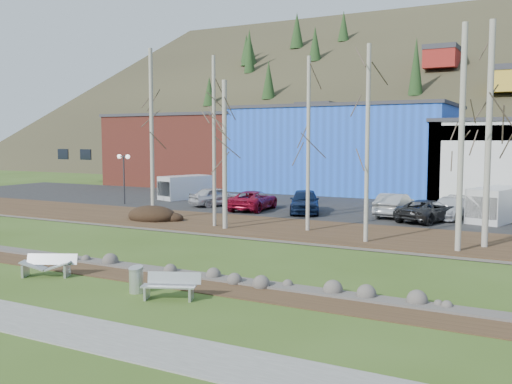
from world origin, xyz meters
The scene contains 32 objects.
ground centered at (0.00, 0.00, 0.00)m, with size 200.00×200.00×0.00m, color #344E16.
footpath centered at (0.00, -3.50, 0.02)m, with size 80.00×2.00×0.04m, color slate.
dirt_strip centered at (0.00, 2.10, 0.01)m, with size 80.00×1.80×0.03m, color #382616.
near_bank_rocks centered at (0.00, 3.10, 0.00)m, with size 80.00×0.80×0.50m, color #47423D, non-canonical shape.
river centered at (0.00, 7.20, 0.00)m, with size 80.00×8.00×0.90m, color black, non-canonical shape.
far_bank_rocks centered at (0.00, 11.30, 0.00)m, with size 80.00×0.80×0.46m, color #47423D, non-canonical shape.
far_bank centered at (0.00, 14.50, 0.07)m, with size 80.00×7.00×0.15m, color #382616.
parking_lot centered at (0.00, 25.00, 0.07)m, with size 80.00×14.00×0.14m, color black.
building_brick centered at (-24.00, 39.00, 3.91)m, with size 16.32×12.24×7.80m.
building_blue centered at (-6.00, 39.00, 4.16)m, with size 20.40×12.24×8.30m.
hillside centered at (0.00, 84.00, 17.50)m, with size 160.00×72.00×35.00m, color #2E2A1D, non-canonical shape.
bench_intact centered at (1.57, 0.19, 0.44)m, with size 1.81×1.15×0.88m.
bench_damaged centered at (-4.34, 0.51, 0.42)m, with size 1.96×1.39×0.84m.
litter_bin centered at (0.08, 0.29, 0.41)m, with size 0.47×0.47×0.82m, color silver.
seagull centered at (-3.81, 0.93, 0.17)m, with size 0.43×0.20×0.31m.
dirt_mound centered at (-9.73, 13.52, 0.47)m, with size 3.28×2.32×0.64m, color black.
birch_0 centered at (-9.75, 13.65, 5.38)m, with size 0.24×0.24×10.47m.
birch_1 centered at (-4.95, 13.19, 4.98)m, with size 0.20×0.20×9.67m.
birch_2 centered at (-3.95, 12.71, 4.26)m, with size 0.27×0.27×8.21m.
birch_3 centered at (0.40, 14.25, 4.85)m, with size 0.21×0.21×9.41m.
birch_4 centered at (4.25, 12.41, 4.90)m, with size 0.21×0.21×9.50m.
birch_5 centered at (8.58, 12.15, 5.17)m, with size 0.26×0.26×10.04m.
birch_6 centered at (9.53, 13.69, 5.32)m, with size 0.28×0.28×10.34m.
street_lamp centered at (-17.07, 19.41, 3.14)m, with size 1.42×0.63×3.81m.
car_0 centered at (-10.07, 21.62, 0.85)m, with size 1.68×4.18×1.42m, color silver.
car_1 centered at (-6.48, 20.77, 0.82)m, with size 2.27×4.93×1.37m, color maroon.
car_2 centered at (-2.64, 20.93, 0.95)m, with size 1.90×4.73×1.61m, color #112041.
car_3 centered at (3.14, 22.19, 0.89)m, with size 1.60×4.58×1.51m, color #A7A8A9.
car_4 centered at (5.52, 20.81, 0.81)m, with size 2.21×4.80×1.33m, color #292A2B.
car_5 centered at (6.46, 22.88, 0.81)m, with size 1.88×4.63×1.34m, color silver.
van_white centered at (9.15, 22.68, 1.17)m, with size 3.19×5.06×2.06m.
van_grey centered at (-15.19, 24.59, 1.10)m, with size 3.09×4.73×1.92m.
Camera 1 is at (12.45, -14.36, 5.16)m, focal length 40.00 mm.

